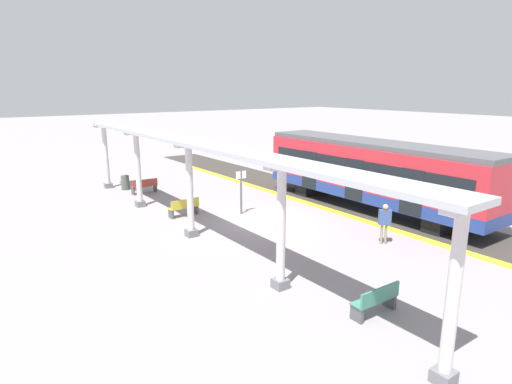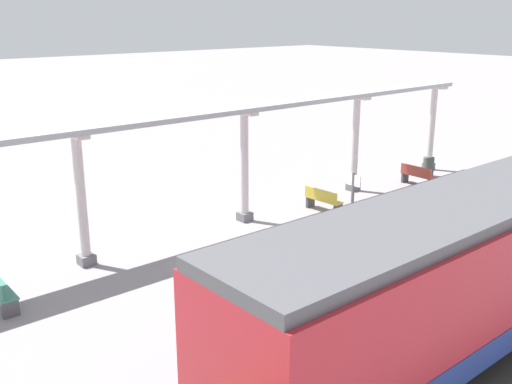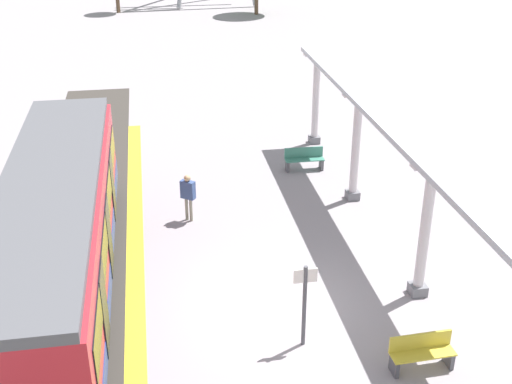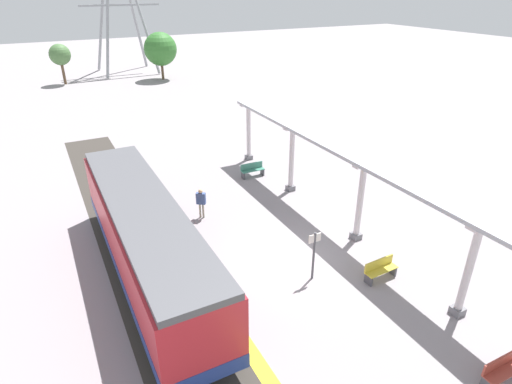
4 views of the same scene
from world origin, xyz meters
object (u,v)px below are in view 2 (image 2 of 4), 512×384
(canopy_pillar_second, at_px, (355,143))
(passenger_waiting_near_edge, at_px, (225,295))
(bench_far_end, at_px, (323,200))
(canopy_pillar_nearest, at_px, (432,128))
(platform_info_sign, at_px, (352,199))
(trash_bin, at_px, (428,167))
(bench_mid_platform, at_px, (417,175))
(canopy_pillar_fourth, at_px, (81,200))
(train_near_carriage, at_px, (468,268))
(canopy_pillar_third, at_px, (244,166))

(canopy_pillar_second, height_order, passenger_waiting_near_edge, canopy_pillar_second)
(bench_far_end, distance_m, passenger_waiting_near_edge, 9.36)
(canopy_pillar_nearest, height_order, platform_info_sign, canopy_pillar_nearest)
(canopy_pillar_nearest, bearing_deg, passenger_waiting_near_edge, 109.47)
(passenger_waiting_near_edge, bearing_deg, canopy_pillar_second, -62.34)
(trash_bin, bearing_deg, bench_mid_platform, 109.27)
(passenger_waiting_near_edge, bearing_deg, platform_info_sign, -71.86)
(bench_far_end, distance_m, platform_info_sign, 2.91)
(trash_bin, bearing_deg, canopy_pillar_fourth, 87.46)
(canopy_pillar_fourth, bearing_deg, train_near_carriage, -155.26)
(canopy_pillar_second, distance_m, canopy_pillar_third, 5.75)
(canopy_pillar_second, xyz_separation_m, bench_far_end, (-1.08, 2.94, -1.52))
(bench_mid_platform, xyz_separation_m, platform_info_sign, (-2.26, 6.80, 0.89))
(train_near_carriage, distance_m, bench_mid_platform, 12.89)
(canopy_pillar_third, height_order, passenger_waiting_near_edge, canopy_pillar_third)
(canopy_pillar_second, xyz_separation_m, passenger_waiting_near_edge, (-5.78, 11.02, -0.94))
(canopy_pillar_fourth, height_order, passenger_waiting_near_edge, canopy_pillar_fourth)
(canopy_pillar_third, relative_size, trash_bin, 4.47)
(canopy_pillar_nearest, relative_size, bench_far_end, 2.56)
(train_near_carriage, bearing_deg, bench_mid_platform, -50.68)
(bench_far_end, height_order, trash_bin, trash_bin)
(train_near_carriage, distance_m, bench_far_end, 9.51)
(train_near_carriage, xyz_separation_m, canopy_pillar_nearest, (9.40, -12.65, 0.14))
(trash_bin, height_order, passenger_waiting_near_edge, passenger_waiting_near_edge)
(bench_far_end, relative_size, trash_bin, 1.75)
(passenger_waiting_near_edge, bearing_deg, canopy_pillar_third, -42.40)
(bench_far_end, bearing_deg, train_near_carriage, 152.23)
(canopy_pillar_fourth, bearing_deg, bench_mid_platform, -95.13)
(canopy_pillar_second, distance_m, passenger_waiting_near_edge, 12.48)
(bench_mid_platform, distance_m, bench_far_end, 5.54)
(canopy_pillar_fourth, height_order, platform_info_sign, canopy_pillar_fourth)
(canopy_pillar_nearest, bearing_deg, canopy_pillar_second, 90.00)
(bench_mid_platform, relative_size, bench_far_end, 0.99)
(canopy_pillar_second, distance_m, trash_bin, 4.56)
(train_near_carriage, relative_size, bench_far_end, 8.49)
(bench_mid_platform, distance_m, platform_info_sign, 7.22)
(bench_far_end, height_order, passenger_waiting_near_edge, passenger_waiting_near_edge)
(canopy_pillar_nearest, xyz_separation_m, bench_mid_platform, (-1.28, 2.73, -1.52))
(trash_bin, bearing_deg, platform_info_sign, 108.58)
(platform_info_sign, height_order, passenger_waiting_near_edge, platform_info_sign)
(canopy_pillar_fourth, relative_size, passenger_waiting_near_edge, 2.38)
(canopy_pillar_fourth, bearing_deg, platform_info_sign, -115.44)
(bench_far_end, xyz_separation_m, trash_bin, (0.37, -7.18, -0.01))
(canopy_pillar_third, distance_m, trash_bin, 10.12)
(bench_far_end, xyz_separation_m, passenger_waiting_near_edge, (-4.69, 8.07, 0.58))
(canopy_pillar_nearest, xyz_separation_m, passenger_waiting_near_edge, (-5.78, 16.34, -0.94))
(bench_mid_platform, bearing_deg, canopy_pillar_third, 81.27)
(canopy_pillar_third, relative_size, bench_mid_platform, 2.58)
(canopy_pillar_fourth, xyz_separation_m, trash_bin, (-0.71, -15.89, -1.53))
(platform_info_sign, bearing_deg, bench_far_end, -27.18)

